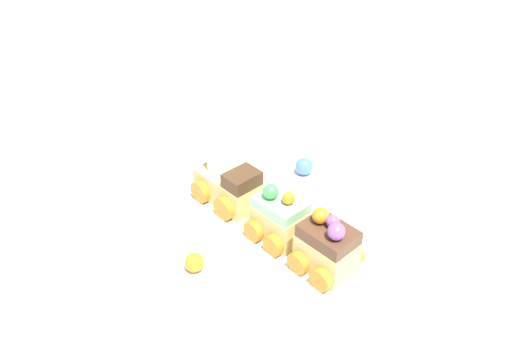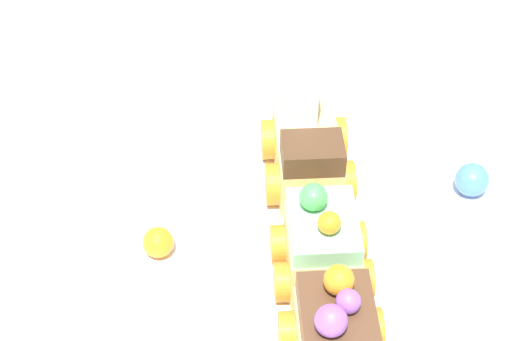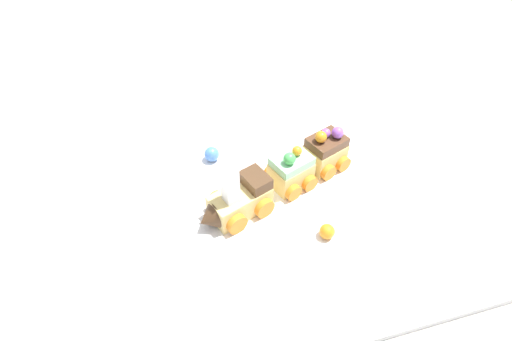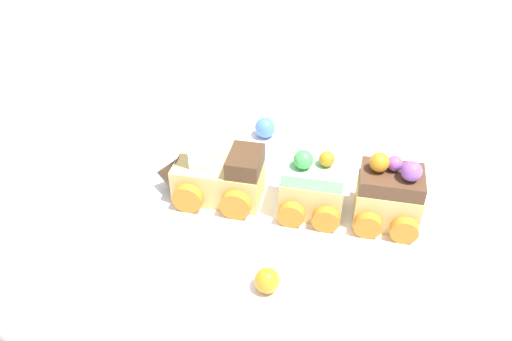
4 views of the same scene
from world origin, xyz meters
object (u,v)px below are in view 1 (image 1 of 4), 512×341
Objects in this scene: cake_train_locomotive at (225,183)px; cake_car_mint at (280,219)px; gumball_orange at (194,262)px; cake_car_chocolate at (327,248)px; gumball_blue at (304,166)px.

cake_train_locomotive reaches higher than cake_car_mint.
gumball_orange is at bearing 77.48° from cake_car_mint.
gumball_blue is at bearing -39.98° from cake_car_chocolate.
cake_car_chocolate is 3.23× the size of gumball_blue.
gumball_orange is (-0.13, 0.20, -0.00)m from gumball_blue.
cake_train_locomotive is at bearing -0.10° from cake_car_mint.
cake_train_locomotive is at bearing -0.03° from cake_car_chocolate.
cake_train_locomotive is 1.46× the size of cake_car_chocolate.
gumball_blue is 1.15× the size of gumball_orange.
cake_train_locomotive is 4.72× the size of gumball_blue.
cake_car_chocolate is 0.19m from gumball_blue.
gumball_blue is at bearing -104.86° from cake_train_locomotive.
gumball_blue is (0.01, -0.13, -0.01)m from cake_train_locomotive.
cake_train_locomotive is 5.43× the size of gumball_orange.
cake_car_chocolate is 0.15m from gumball_orange.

